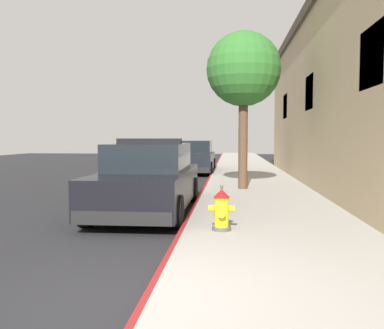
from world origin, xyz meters
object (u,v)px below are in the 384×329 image
fire_hydrant (222,210)px  street_tree (244,70)px  parked_car_silver_ahead (194,158)px  police_cruiser (149,180)px

fire_hydrant → street_tree: street_tree is taller
parked_car_silver_ahead → police_cruiser: bearing=-90.5°
police_cruiser → parked_car_silver_ahead: bearing=89.5°
parked_car_silver_ahead → fire_hydrant: bearing=-83.0°
police_cruiser → fire_hydrant: bearing=-54.0°
parked_car_silver_ahead → fire_hydrant: 13.21m
police_cruiser → street_tree: (2.23, 3.53, 2.99)m
fire_hydrant → police_cruiser: bearing=126.0°
police_cruiser → parked_car_silver_ahead: police_cruiser is taller
parked_car_silver_ahead → street_tree: size_ratio=1.01×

